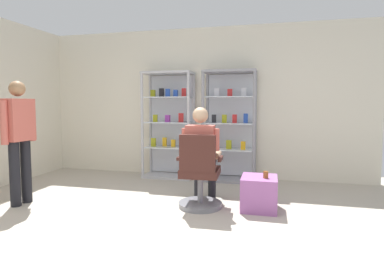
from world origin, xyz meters
The scene contains 9 objects.
ground_plane centered at (0.00, 0.00, 0.00)m, with size 7.20×7.20×0.00m, color #B2A899.
back_wall centered at (0.00, 3.00, 1.35)m, with size 6.00×0.10×2.70m, color silver.
display_cabinet_left centered at (-0.55, 2.76, 0.97)m, with size 0.90×0.45×1.90m.
display_cabinet_right centered at (0.55, 2.76, 0.96)m, with size 0.90×0.45×1.90m.
office_chair centered at (0.37, 1.15, 0.39)m, with size 0.57×0.56×0.96m.
seated_shopkeeper centered at (0.36, 1.32, 0.71)m, with size 0.50×0.58×1.29m.
storage_crate centered at (1.11, 1.30, 0.21)m, with size 0.44×0.48×0.42m, color #9E599E.
tea_glass centered at (1.19, 1.25, 0.46)m, with size 0.06×0.06×0.09m, color brown.
standing_customer centered at (-1.97, 0.75, 0.93)m, with size 0.25×0.52×1.63m.
Camera 1 is at (1.23, -2.71, 1.33)m, focal length 29.57 mm.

